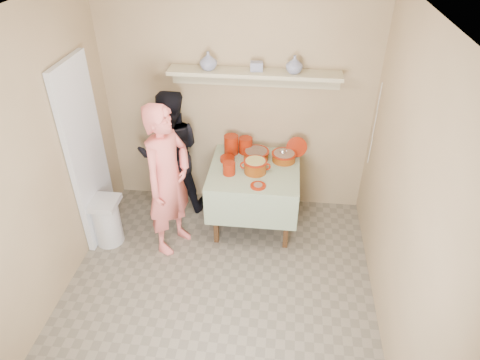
# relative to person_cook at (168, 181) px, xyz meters

# --- Properties ---
(ground) EXTENTS (3.50, 3.50, 0.00)m
(ground) POSITION_rel_person_cook_xyz_m (0.59, -0.83, -0.83)
(ground) COLOR #756C5C
(ground) RESTS_ON ground
(tile_panel) EXTENTS (0.06, 0.70, 2.00)m
(tile_panel) POSITION_rel_person_cook_xyz_m (-0.87, 0.12, 0.17)
(tile_panel) COLOR silver
(tile_panel) RESTS_ON ground
(plate_stack_a) EXTENTS (0.16, 0.16, 0.22)m
(plate_stack_a) POSITION_rel_person_cook_xyz_m (0.55, 0.74, 0.04)
(plate_stack_a) COLOR maroon
(plate_stack_a) RESTS_ON serving_table
(plate_stack_b) EXTENTS (0.15, 0.15, 0.19)m
(plate_stack_b) POSITION_rel_person_cook_xyz_m (0.71, 0.77, 0.02)
(plate_stack_b) COLOR maroon
(plate_stack_b) RESTS_ON serving_table
(bowl_stack) EXTENTS (0.14, 0.14, 0.14)m
(bowl_stack) POSITION_rel_person_cook_xyz_m (0.58, 0.30, -0.00)
(bowl_stack) COLOR maroon
(bowl_stack) RESTS_ON serving_table
(empty_bowl) EXTENTS (0.16, 0.16, 0.05)m
(empty_bowl) POSITION_rel_person_cook_xyz_m (0.53, 0.56, -0.05)
(empty_bowl) COLOR maroon
(empty_bowl) RESTS_ON serving_table
(propped_lid) EXTENTS (0.23, 0.08, 0.23)m
(propped_lid) POSITION_rel_person_cook_xyz_m (1.28, 0.75, 0.05)
(propped_lid) COLOR maroon
(propped_lid) RESTS_ON serving_table
(vase_right) EXTENTS (0.18, 0.18, 0.18)m
(vase_right) POSITION_rel_person_cook_xyz_m (1.19, 0.78, 0.98)
(vase_right) COLOR navy
(vase_right) RESTS_ON wall_shelf
(vase_left) EXTENTS (0.25, 0.25, 0.19)m
(vase_left) POSITION_rel_person_cook_xyz_m (0.31, 0.78, 0.98)
(vase_left) COLOR navy
(vase_left) RESTS_ON wall_shelf
(ceramic_box) EXTENTS (0.14, 0.10, 0.09)m
(ceramic_box) POSITION_rel_person_cook_xyz_m (0.81, 0.81, 0.93)
(ceramic_box) COLOR navy
(ceramic_box) RESTS_ON wall_shelf
(person_cook) EXTENTS (0.61, 0.72, 1.66)m
(person_cook) POSITION_rel_person_cook_xyz_m (0.00, 0.00, 0.00)
(person_cook) COLOR #F66F6A
(person_cook) RESTS_ON ground
(person_helper) EXTENTS (0.86, 0.75, 1.52)m
(person_helper) POSITION_rel_person_cook_xyz_m (-0.14, 0.64, -0.07)
(person_helper) COLOR black
(person_helper) RESTS_ON ground
(room_shell) EXTENTS (3.04, 3.54, 2.62)m
(room_shell) POSITION_rel_person_cook_xyz_m (0.59, -0.83, 0.78)
(room_shell) COLOR tan
(room_shell) RESTS_ON ground
(serving_table) EXTENTS (0.97, 0.97, 0.76)m
(serving_table) POSITION_rel_person_cook_xyz_m (0.84, 0.45, -0.19)
(serving_table) COLOR #4C2D16
(serving_table) RESTS_ON ground
(cazuela_meat_a) EXTENTS (0.30, 0.30, 0.10)m
(cazuela_meat_a) POSITION_rel_person_cook_xyz_m (0.84, 0.65, -0.01)
(cazuela_meat_a) COLOR #672907
(cazuela_meat_a) RESTS_ON serving_table
(cazuela_meat_b) EXTENTS (0.28, 0.28, 0.10)m
(cazuela_meat_b) POSITION_rel_person_cook_xyz_m (1.15, 0.64, -0.01)
(cazuela_meat_b) COLOR #672907
(cazuela_meat_b) RESTS_ON serving_table
(ladle) EXTENTS (0.08, 0.26, 0.19)m
(ladle) POSITION_rel_person_cook_xyz_m (1.13, 0.63, 0.04)
(ladle) COLOR silver
(ladle) RESTS_ON cazuela_meat_b
(cazuela_rice) EXTENTS (0.33, 0.25, 0.14)m
(cazuela_rice) POSITION_rel_person_cook_xyz_m (0.85, 0.37, 0.01)
(cazuela_rice) COLOR #672907
(cazuela_rice) RESTS_ON serving_table
(front_plate) EXTENTS (0.16, 0.16, 0.03)m
(front_plate) POSITION_rel_person_cook_xyz_m (0.90, 0.10, -0.06)
(front_plate) COLOR maroon
(front_plate) RESTS_ON serving_table
(wall_shelf) EXTENTS (1.80, 0.25, 0.21)m
(wall_shelf) POSITION_rel_person_cook_xyz_m (0.79, 0.82, 0.84)
(wall_shelf) COLOR #BDB38C
(wall_shelf) RESTS_ON room_shell
(trash_bin) EXTENTS (0.32, 0.32, 0.56)m
(trash_bin) POSITION_rel_person_cook_xyz_m (-0.72, -0.05, -0.55)
(trash_bin) COLOR silver
(trash_bin) RESTS_ON ground
(electrical_cord) EXTENTS (0.01, 0.05, 0.90)m
(electrical_cord) POSITION_rel_person_cook_xyz_m (2.06, 0.65, 0.42)
(electrical_cord) COLOR silver
(electrical_cord) RESTS_ON wall_shelf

